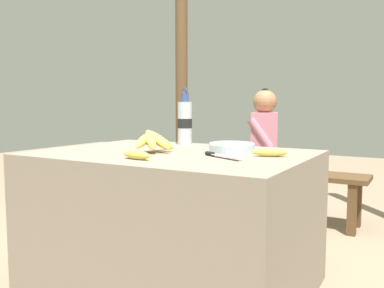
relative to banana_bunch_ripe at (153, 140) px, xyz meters
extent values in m
plane|color=gray|center=(0.07, 0.07, -0.75)|extent=(12.00, 12.00, 0.00)
cube|color=gray|center=(0.07, 0.07, -0.40)|extent=(1.32, 0.95, 0.69)
sphere|color=#4C381E|center=(-0.03, 0.00, 0.00)|extent=(0.05, 0.05, 0.05)
ellipsoid|color=#E0C64C|center=(-0.02, -0.06, 0.00)|extent=(0.08, 0.16, 0.09)
ellipsoid|color=#E0C64C|center=(0.01, -0.03, 0.00)|extent=(0.14, 0.12, 0.11)
ellipsoid|color=#E0C64C|center=(0.03, 0.00, 0.00)|extent=(0.16, 0.04, 0.12)
ellipsoid|color=#E0C64C|center=(0.02, 0.04, 0.00)|extent=(0.15, 0.12, 0.12)
ellipsoid|color=#E0C64C|center=(-0.02, 0.07, 0.00)|extent=(0.06, 0.18, 0.12)
cylinder|color=silver|center=(0.34, 0.18, -0.04)|extent=(0.23, 0.23, 0.04)
torus|color=silver|center=(0.34, 0.18, -0.02)|extent=(0.23, 0.23, 0.02)
cylinder|color=silver|center=(-0.08, 0.43, 0.06)|extent=(0.08, 0.08, 0.25)
cylinder|color=black|center=(-0.08, 0.43, 0.06)|extent=(0.09, 0.09, 0.06)
cylinder|color=#33477F|center=(-0.08, 0.43, 0.21)|extent=(0.05, 0.05, 0.05)
torus|color=#33477F|center=(-0.08, 0.43, 0.25)|extent=(0.04, 0.01, 0.04)
ellipsoid|color=#E0C64C|center=(0.09, -0.25, -0.04)|extent=(0.15, 0.06, 0.04)
ellipsoid|color=#E0C64C|center=(0.55, 0.13, -0.04)|extent=(0.16, 0.10, 0.04)
cube|color=#BCBCC1|center=(0.41, -0.03, -0.05)|extent=(0.18, 0.11, 0.00)
cylinder|color=black|center=(0.30, 0.02, -0.05)|extent=(0.06, 0.04, 0.02)
cube|color=brown|center=(0.02, 1.49, -0.36)|extent=(1.64, 0.32, 0.04)
cube|color=brown|center=(-0.70, 1.37, -0.56)|extent=(0.06, 0.06, 0.37)
cube|color=brown|center=(0.73, 1.37, -0.56)|extent=(0.06, 0.06, 0.37)
cube|color=brown|center=(-0.70, 1.61, -0.56)|extent=(0.06, 0.06, 0.37)
cube|color=brown|center=(0.73, 1.61, -0.56)|extent=(0.06, 0.06, 0.37)
cylinder|color=#473828|center=(-0.17, 1.29, -0.55)|extent=(0.09, 0.09, 0.40)
cylinder|color=#473828|center=(-0.05, 1.32, -0.34)|extent=(0.31, 0.18, 0.09)
cylinder|color=#473828|center=(-0.23, 1.46, -0.55)|extent=(0.09, 0.09, 0.40)
cylinder|color=#473828|center=(-0.11, 1.50, -0.34)|extent=(0.31, 0.18, 0.09)
cube|color=#C67589|center=(0.04, 1.46, -0.12)|extent=(0.30, 0.39, 0.46)
cylinder|color=#C67589|center=(0.07, 1.29, -0.05)|extent=(0.21, 0.13, 0.25)
cylinder|color=#C67589|center=(-0.04, 1.60, -0.05)|extent=(0.21, 0.13, 0.25)
sphere|color=#9E704C|center=(0.04, 1.46, 0.20)|extent=(0.19, 0.19, 0.19)
sphere|color=black|center=(0.04, 1.46, 0.27)|extent=(0.07, 0.07, 0.07)
sphere|color=#4C381E|center=(-0.43, 1.49, -0.29)|extent=(0.05, 0.05, 0.05)
ellipsoid|color=olive|center=(-0.43, 1.44, -0.29)|extent=(0.04, 0.12, 0.10)
ellipsoid|color=olive|center=(-0.41, 1.44, -0.29)|extent=(0.11, 0.15, 0.09)
ellipsoid|color=olive|center=(-0.39, 1.46, -0.29)|extent=(0.15, 0.11, 0.08)
ellipsoid|color=olive|center=(-0.38, 1.49, -0.29)|extent=(0.15, 0.04, 0.11)
ellipsoid|color=olive|center=(-0.39, 1.52, -0.29)|extent=(0.15, 0.11, 0.09)
ellipsoid|color=olive|center=(-0.41, 1.53, -0.29)|extent=(0.09, 0.12, 0.11)
ellipsoid|color=olive|center=(-0.42, 1.55, -0.29)|extent=(0.07, 0.16, 0.10)
cylinder|color=brown|center=(-1.00, 1.90, 0.41)|extent=(0.12, 0.12, 2.31)
camera|label=1|loc=(1.16, -1.62, 0.17)|focal=38.00mm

